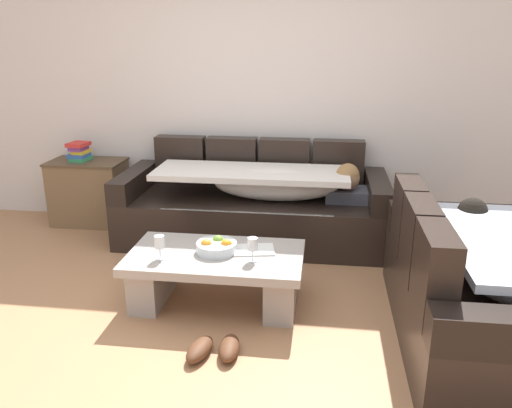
% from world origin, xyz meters
% --- Properties ---
extents(ground_plane, '(14.00, 14.00, 0.00)m').
position_xyz_m(ground_plane, '(0.00, 0.00, 0.00)').
color(ground_plane, '#B47B52').
extents(back_wall, '(9.00, 0.10, 2.70)m').
position_xyz_m(back_wall, '(0.00, 2.15, 1.35)').
color(back_wall, silver).
rests_on(back_wall, ground_plane).
extents(couch_along_wall, '(2.39, 0.92, 0.88)m').
position_xyz_m(couch_along_wall, '(0.16, 1.62, 0.33)').
color(couch_along_wall, black).
rests_on(couch_along_wall, ground_plane).
extents(couch_near_window, '(0.92, 1.75, 0.88)m').
position_xyz_m(couch_near_window, '(1.69, 0.16, 0.33)').
color(couch_near_window, black).
rests_on(couch_near_window, ground_plane).
extents(coffee_table, '(1.20, 0.68, 0.38)m').
position_xyz_m(coffee_table, '(0.03, 0.39, 0.24)').
color(coffee_table, '#A49991').
rests_on(coffee_table, ground_plane).
extents(fruit_bowl, '(0.28, 0.28, 0.10)m').
position_xyz_m(fruit_bowl, '(0.04, 0.42, 0.42)').
color(fruit_bowl, silver).
rests_on(fruit_bowl, coffee_table).
extents(wine_glass_near_left, '(0.07, 0.07, 0.17)m').
position_xyz_m(wine_glass_near_left, '(-0.31, 0.25, 0.50)').
color(wine_glass_near_left, silver).
rests_on(wine_glass_near_left, coffee_table).
extents(wine_glass_near_right, '(0.07, 0.07, 0.17)m').
position_xyz_m(wine_glass_near_right, '(0.31, 0.30, 0.50)').
color(wine_glass_near_right, silver).
rests_on(wine_glass_near_right, coffee_table).
extents(open_magazine, '(0.32, 0.26, 0.01)m').
position_xyz_m(open_magazine, '(0.29, 0.48, 0.39)').
color(open_magazine, white).
rests_on(open_magazine, coffee_table).
extents(side_cabinet, '(0.72, 0.44, 0.64)m').
position_xyz_m(side_cabinet, '(-1.56, 1.85, 0.32)').
color(side_cabinet, brown).
rests_on(side_cabinet, ground_plane).
extents(book_stack_on_cabinet, '(0.19, 0.22, 0.18)m').
position_xyz_m(book_stack_on_cabinet, '(-1.62, 1.85, 0.73)').
color(book_stack_on_cabinet, '#338C59').
rests_on(book_stack_on_cabinet, side_cabinet).
extents(pair_of_shoes, '(0.32, 0.32, 0.09)m').
position_xyz_m(pair_of_shoes, '(0.15, -0.23, 0.04)').
color(pair_of_shoes, '#59331E').
rests_on(pair_of_shoes, ground_plane).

